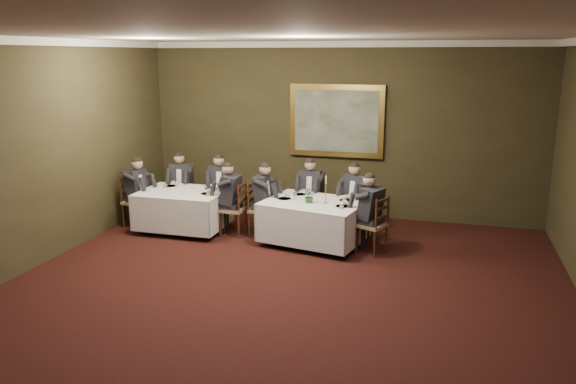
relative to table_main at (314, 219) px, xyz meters
The scene contains 27 objects.
ground 3.08m from the table_main, 88.85° to the right, with size 10.00×10.00×0.00m, color black.
ceiling 4.31m from the table_main, 88.85° to the right, with size 8.00×10.00×0.10m, color silver.
back_wall 2.35m from the table_main, 88.20° to the left, with size 8.00×0.10×3.50m, color #322D19.
crown_molding 4.27m from the table_main, 88.85° to the right, with size 8.00×10.00×0.12m.
table_main is the anchor object (origin of this frame).
table_second 2.54m from the table_main, behind, with size 1.60×1.22×0.67m.
chair_main_backleft 1.00m from the table_main, 106.36° to the left, with size 0.46×0.44×1.00m.
diner_main_backleft 0.97m from the table_main, 106.59° to the left, with size 0.43×0.50×1.35m.
chair_main_backright 1.00m from the table_main, 50.98° to the left, with size 0.57×0.56×1.00m.
diner_main_backright 0.97m from the table_main, 50.79° to the left, with size 0.56×0.60×1.35m.
chair_main_endleft 1.09m from the table_main, 168.85° to the left, with size 0.45×0.47×1.00m.
diner_main_endleft 1.06m from the table_main, 168.69° to the left, with size 0.50×0.44×1.35m.
chair_main_endright 1.09m from the table_main, 11.45° to the right, with size 0.56×0.57×1.00m.
diner_main_endright 1.06m from the table_main, 11.31° to the right, with size 0.60×0.56×1.35m.
chair_sec_backleft 3.10m from the table_main, 163.38° to the left, with size 0.51×0.49×1.00m.
diner_sec_backleft 3.09m from the table_main, 163.58° to the left, with size 0.48×0.54×1.35m.
chair_sec_backright 2.30m from the table_main, 157.23° to the left, with size 0.51×0.50×1.00m.
diner_sec_backright 2.29m from the table_main, 157.48° to the left, with size 0.48×0.55×1.35m.
chair_sec_endright 1.54m from the table_main, behind, with size 0.42×0.44×1.00m.
diner_sec_endright 1.55m from the table_main, behind, with size 0.48×0.42×1.35m.
chair_sec_endleft 3.55m from the table_main, behind, with size 0.46×0.48×1.00m.
diner_sec_endleft 3.53m from the table_main, behind, with size 0.52×0.45×1.35m.
centerpiece 0.45m from the table_main, 121.88° to the right, with size 0.22×0.19×0.25m, color #2D5926.
candlestick 0.54m from the table_main, ahead, with size 0.07×0.07×0.49m.
place_setting_table_main 0.66m from the table_main, 124.93° to the left, with size 0.33×0.31×0.14m.
place_setting_table_second 2.97m from the table_main, behind, with size 0.33×0.31×0.14m.
painting 2.41m from the table_main, 90.00° to the left, with size 1.90×0.09×1.44m.
Camera 1 is at (2.09, -6.13, 3.25)m, focal length 35.00 mm.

